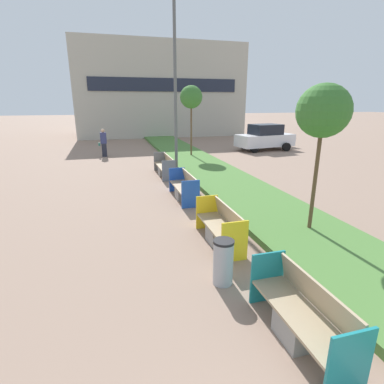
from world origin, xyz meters
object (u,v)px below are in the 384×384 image
object	(u,v)px
sapling_tree_near	(323,112)
pedestrian_walking	(104,143)
bench_teal_frame	(301,318)
bench_yellow_frame	(220,229)
bench_blue_frame	(184,189)
sapling_tree_far	(191,97)
bench_grey_frame	(165,167)
parked_car_distant	(265,138)
litter_bin	(223,262)
street_lamp_post	(175,69)

from	to	relation	value
sapling_tree_near	pedestrian_walking	bearing A→B (deg)	111.08
bench_teal_frame	bench_yellow_frame	size ratio (longest dim) A/B	0.99
bench_blue_frame	sapling_tree_far	distance (m)	9.04
bench_grey_frame	sapling_tree_far	xyz separation A→B (m)	(2.48, 4.24, 3.28)
bench_grey_frame	sapling_tree_near	world-z (taller)	sapling_tree_near
sapling_tree_near	bench_teal_frame	bearing A→B (deg)	-127.98
pedestrian_walking	bench_yellow_frame	bearing A→B (deg)	-78.30
bench_yellow_frame	sapling_tree_far	size ratio (longest dim) A/B	0.45
bench_grey_frame	parked_car_distant	xyz separation A→B (m)	(8.49, 5.82, 0.54)
bench_blue_frame	bench_grey_frame	world-z (taller)	same
sapling_tree_near	parked_car_distant	size ratio (longest dim) A/B	0.87
bench_yellow_frame	bench_blue_frame	size ratio (longest dim) A/B	0.94
bench_grey_frame	pedestrian_walking	world-z (taller)	pedestrian_walking
litter_bin	bench_teal_frame	bearing A→B (deg)	-70.82
sapling_tree_near	parked_car_distant	world-z (taller)	sapling_tree_near
bench_blue_frame	litter_bin	world-z (taller)	bench_blue_frame
litter_bin	sapling_tree_near	distance (m)	4.36
parked_car_distant	bench_yellow_frame	bearing A→B (deg)	-130.93
bench_blue_frame	street_lamp_post	world-z (taller)	street_lamp_post
litter_bin	sapling_tree_far	xyz separation A→B (m)	(3.06, 13.41, 3.20)
street_lamp_post	sapling_tree_near	size ratio (longest dim) A/B	2.30
litter_bin	parked_car_distant	world-z (taller)	parked_car_distant
street_lamp_post	sapling_tree_near	bearing A→B (deg)	-76.58
bench_teal_frame	parked_car_distant	size ratio (longest dim) A/B	0.44
bench_blue_frame	sapling_tree_far	size ratio (longest dim) A/B	0.48
sapling_tree_far	bench_blue_frame	bearing A→B (deg)	-107.14
pedestrian_walking	sapling_tree_near	bearing A→B (deg)	-68.92
sapling_tree_near	sapling_tree_far	xyz separation A→B (m)	(-0.00, 11.89, 0.49)
bench_blue_frame	street_lamp_post	size ratio (longest dim) A/B	0.24
sapling_tree_near	pedestrian_walking	distance (m)	14.92
bench_blue_frame	parked_car_distant	world-z (taller)	parked_car_distant
bench_yellow_frame	sapling_tree_far	bearing A→B (deg)	78.06
bench_grey_frame	sapling_tree_near	bearing A→B (deg)	-72.05
bench_teal_frame	bench_grey_frame	distance (m)	10.83
litter_bin	parked_car_distant	distance (m)	17.53
bench_grey_frame	pedestrian_walking	size ratio (longest dim) A/B	1.37
bench_grey_frame	sapling_tree_far	world-z (taller)	sapling_tree_far
street_lamp_post	litter_bin	bearing A→B (deg)	-97.26
pedestrian_walking	parked_car_distant	size ratio (longest dim) A/B	0.40
bench_teal_frame	bench_yellow_frame	world-z (taller)	same
bench_teal_frame	litter_bin	world-z (taller)	bench_teal_frame
pedestrian_walking	litter_bin	bearing A→B (deg)	-81.65
bench_blue_frame	sapling_tree_near	distance (m)	5.36
bench_blue_frame	parked_car_distant	bearing A→B (deg)	48.59
bench_yellow_frame	bench_grey_frame	distance (m)	7.50
sapling_tree_far	pedestrian_walking	size ratio (longest dim) A/B	2.46
bench_yellow_frame	sapling_tree_near	xyz separation A→B (m)	(2.48, -0.15, 2.80)
bench_yellow_frame	litter_bin	distance (m)	1.77
bench_teal_frame	pedestrian_walking	world-z (taller)	pedestrian_walking
bench_yellow_frame	street_lamp_post	size ratio (longest dim) A/B	0.22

